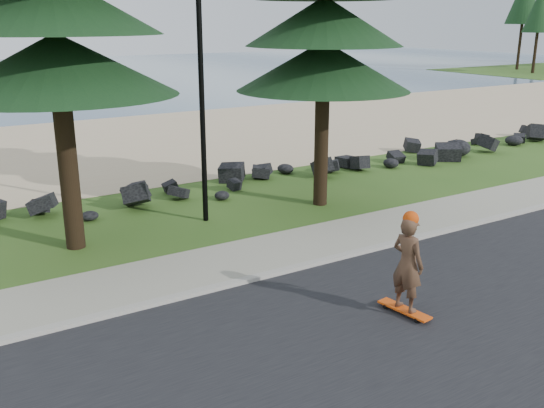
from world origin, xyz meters
name	(u,v)px	position (x,y,z in m)	size (l,w,h in m)	color
ground	(268,258)	(0.00, 0.00, 0.00)	(160.00, 160.00, 0.00)	#2F541A
road	(408,345)	(0.00, -4.50, 0.01)	(160.00, 7.00, 0.02)	black
kerb	(289,270)	(0.00, -0.90, 0.05)	(160.00, 0.20, 0.10)	#A49F93
sidewalk	(263,254)	(0.00, 0.20, 0.04)	(160.00, 2.00, 0.08)	#9B9882
beach_sand	(89,148)	(0.00, 14.50, 0.01)	(160.00, 15.00, 0.01)	tan
seawall_boulders	(171,199)	(0.00, 5.60, 0.00)	(60.00, 2.40, 1.10)	black
lamp_post	(201,63)	(0.00, 3.20, 4.13)	(0.25, 0.14, 8.14)	black
skateboarder	(408,264)	(0.71, -3.65, 0.99)	(0.51, 1.09, 1.97)	#DD490D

